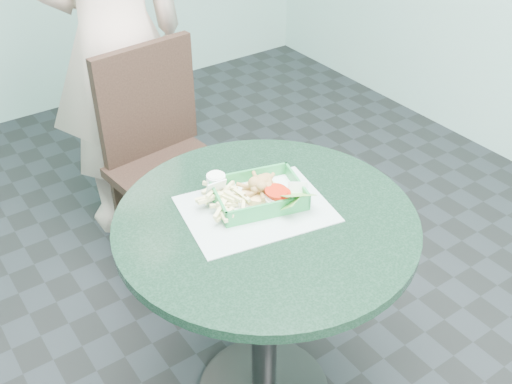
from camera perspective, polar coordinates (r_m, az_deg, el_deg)
cafe_table at (r=1.77m, az=0.90°, el=-7.27°), size 0.84×0.84×0.75m
dining_chair at (r=2.43m, az=-8.82°, el=4.13°), size 0.43×0.43×0.93m
diner_person at (r=2.50m, az=-13.84°, el=17.21°), size 0.78×0.53×2.08m
placemat at (r=1.68m, az=-0.01°, el=-2.17°), size 0.45×0.37×0.00m
food_basket at (r=1.70m, az=0.19°, el=-1.01°), size 0.25×0.18×0.05m
crab_sandwich at (r=1.69m, az=0.47°, el=0.04°), size 0.11×0.11×0.07m
fries_pile at (r=1.65m, az=-2.84°, el=-1.43°), size 0.16×0.17×0.05m
sauce_ramekin at (r=1.70m, az=-4.11°, el=0.06°), size 0.05×0.05×0.03m
garnish_cup at (r=1.68m, az=2.68°, el=-0.71°), size 0.11×0.11×0.05m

